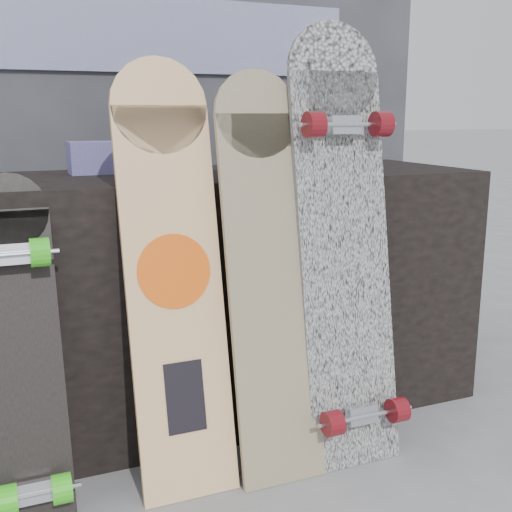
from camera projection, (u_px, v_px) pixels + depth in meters
name	position (u px, v px, depth m)	size (l,w,h in m)	color
ground	(297.00, 472.00, 1.80)	(60.00, 60.00, 0.00)	slate
vendor_table	(233.00, 291.00, 2.17)	(1.60, 0.60, 0.80)	black
booth	(162.00, 86.00, 2.78)	(2.40, 0.22, 2.20)	#313136
merch_box_purple	(98.00, 158.00, 2.03)	(0.18, 0.12, 0.10)	navy
merch_box_small	(339.00, 150.00, 2.24)	(0.14, 0.14, 0.12)	navy
merch_box_flat	(272.00, 160.00, 2.21)	(0.22, 0.10, 0.06)	#D1B78C
longboard_geisha	(173.00, 265.00, 1.68)	(0.26, 0.27, 1.14)	beige
longboard_celtic	(268.00, 264.00, 1.74)	(0.24, 0.24, 1.11)	beige
longboard_cascadia	(345.00, 237.00, 1.80)	(0.28, 0.30, 1.24)	silver
skateboard_dark	(21.00, 350.00, 1.54)	(0.19, 0.30, 0.85)	black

